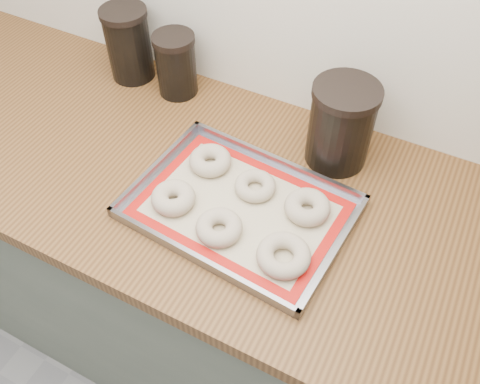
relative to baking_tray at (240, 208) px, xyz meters
The scene contains 13 objects.
cabinet 0.52m from the baking_tray, 163.60° to the left, with size 3.00×0.65×0.86m, color #606A5D.
countertop 0.20m from the baking_tray, 163.60° to the left, with size 3.06×0.68×0.04m, color brown.
baking_tray is the anchor object (origin of this frame).
baking_mat 0.00m from the baking_tray, 82.87° to the left, with size 0.44×0.32×0.00m.
bagel_front_left 0.15m from the baking_tray, 158.58° to the right, with size 0.10×0.10×0.04m, color #BDAC92.
bagel_front_mid 0.08m from the baking_tray, 96.72° to the right, with size 0.10×0.10×0.04m, color #BDAC92.
bagel_front_right 0.16m from the baking_tray, 29.75° to the right, with size 0.11×0.11×0.03m, color #BDAC92.
bagel_back_left 0.15m from the baking_tray, 145.43° to the left, with size 0.10×0.10×0.04m, color #BDAC92.
bagel_back_mid 0.06m from the baking_tray, 84.69° to the left, with size 0.09×0.09×0.03m, color #BDAC92.
bagel_back_right 0.14m from the baking_tray, 23.15° to the left, with size 0.10×0.10×0.04m, color #BDAC92.
canister_left 0.58m from the baking_tray, 148.53° to the left, with size 0.12×0.12×0.20m.
canister_mid 0.45m from the baking_tray, 139.02° to the left, with size 0.11×0.11×0.17m.
canister_right 0.29m from the baking_tray, 62.99° to the left, with size 0.15×0.15×0.20m.
Camera 1 is at (0.51, 1.00, 1.76)m, focal length 38.00 mm.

